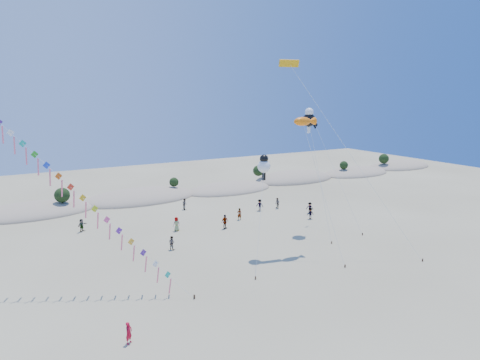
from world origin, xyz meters
name	(u,v)px	position (x,y,z in m)	size (l,w,h in m)	color
ground	(319,338)	(0.00, 0.00, 0.00)	(160.00, 160.00, 0.00)	gray
dune_ridge	(147,198)	(1.06, 45.14, 0.11)	(145.30, 11.49, 5.57)	gray
kite_train	(18,140)	(-16.95, 19.50, 12.92)	(22.28, 19.03, 24.94)	#3F2D1E
fish_kite	(305,122)	(10.18, 15.22, 13.96)	(2.73, 7.72, 14.48)	#3F2D1E
cartoon_kite_low	(264,165)	(5.17, 15.43, 9.61)	(4.93, 6.08, 10.72)	#3F2D1E
cartoon_kite_high	(309,119)	(14.62, 20.01, 13.97)	(2.22, 7.15, 15.30)	#3F2D1E
parafoil_kite	(292,67)	(9.39, 16.71, 19.65)	(10.12, 12.20, 20.50)	#3F2D1E
dark_kite	(327,152)	(18.12, 20.48, 9.60)	(1.43, 8.79, 13.47)	#3F2D1E
flyer_foreground	(129,333)	(-11.68, 5.90, 0.77)	(0.56, 0.37, 1.55)	red
beachgoers	(226,214)	(6.99, 27.72, 0.83)	(31.60, 15.54, 1.84)	slate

